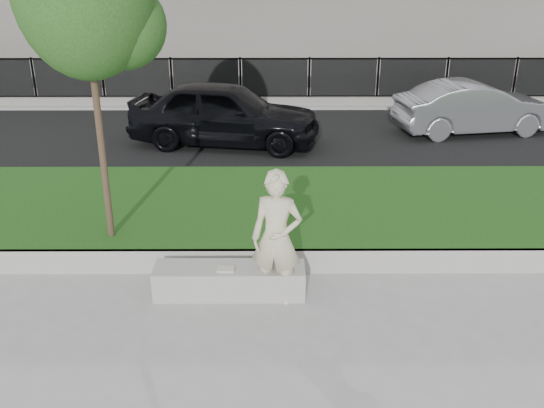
{
  "coord_description": "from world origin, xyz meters",
  "views": [
    {
      "loc": [
        0.32,
        -7.39,
        4.71
      ],
      "look_at": [
        0.36,
        1.2,
        1.11
      ],
      "focal_mm": 40.0,
      "sensor_mm": 36.0,
      "label": 1
    }
  ],
  "objects_px": {
    "book": "(226,269)",
    "stone_bench": "(230,280)",
    "car_dark": "(225,113)",
    "car_silver": "(474,108)",
    "man": "(277,238)"
  },
  "relations": [
    {
      "from": "car_dark",
      "to": "car_silver",
      "type": "relative_size",
      "value": 1.13
    },
    {
      "from": "book",
      "to": "car_silver",
      "type": "xyz_separation_m",
      "value": [
        6.26,
        8.58,
        0.28
      ]
    },
    {
      "from": "car_dark",
      "to": "car_silver",
      "type": "distance_m",
      "value": 6.86
    },
    {
      "from": "car_dark",
      "to": "car_silver",
      "type": "height_order",
      "value": "car_dark"
    },
    {
      "from": "stone_bench",
      "to": "car_dark",
      "type": "bearing_deg",
      "value": 94.3
    },
    {
      "from": "book",
      "to": "car_dark",
      "type": "xyz_separation_m",
      "value": [
        -0.51,
        7.51,
        0.4
      ]
    },
    {
      "from": "book",
      "to": "car_dark",
      "type": "height_order",
      "value": "car_dark"
    },
    {
      "from": "book",
      "to": "stone_bench",
      "type": "bearing_deg",
      "value": 66.14
    },
    {
      "from": "stone_bench",
      "to": "man",
      "type": "height_order",
      "value": "man"
    },
    {
      "from": "stone_bench",
      "to": "man",
      "type": "bearing_deg",
      "value": -12.3
    },
    {
      "from": "man",
      "to": "car_silver",
      "type": "xyz_separation_m",
      "value": [
        5.53,
        8.64,
        -0.24
      ]
    },
    {
      "from": "car_silver",
      "to": "book",
      "type": "bearing_deg",
      "value": 134.3
    },
    {
      "from": "man",
      "to": "book",
      "type": "relative_size",
      "value": 7.97
    },
    {
      "from": "stone_bench",
      "to": "book",
      "type": "height_order",
      "value": "book"
    },
    {
      "from": "book",
      "to": "car_silver",
      "type": "distance_m",
      "value": 10.62
    }
  ]
}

